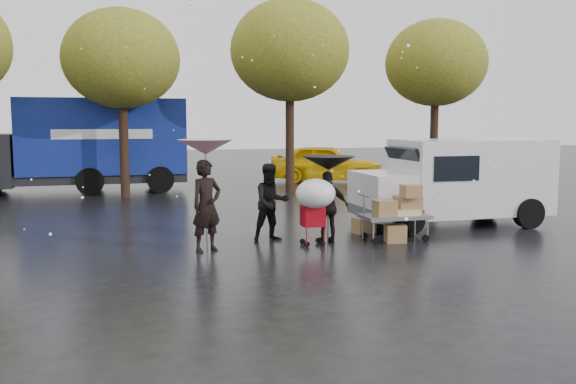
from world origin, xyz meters
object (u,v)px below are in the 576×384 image
object	(u,v)px
person_black	(328,207)
shopping_cart	(315,197)
person_pink	(206,206)
yellow_taxi	(327,163)
blue_truck	(81,145)
vendor_cart	(399,209)
white_van	(457,180)

from	to	relation	value
person_black	shopping_cart	size ratio (longest dim) A/B	1.08
person_pink	yellow_taxi	distance (m)	14.57
blue_truck	yellow_taxi	size ratio (longest dim) A/B	1.70
blue_truck	person_pink	bearing A→B (deg)	-75.49
person_black	blue_truck	size ratio (longest dim) A/B	0.19
shopping_cart	yellow_taxi	xyz separation A→B (m)	(4.77, 12.94, -0.23)
blue_truck	yellow_taxi	xyz separation A→B (m)	(10.11, 0.94, -0.92)
person_pink	vendor_cart	bearing A→B (deg)	-26.58
person_black	blue_truck	world-z (taller)	blue_truck
person_pink	vendor_cart	xyz separation A→B (m)	(4.29, -0.05, -0.22)
white_van	vendor_cart	bearing A→B (deg)	-147.31
vendor_cart	white_van	world-z (taller)	white_van
person_pink	white_van	bearing A→B (deg)	-13.53
yellow_taxi	person_pink	bearing A→B (deg)	175.80
vendor_cart	white_van	xyz separation A→B (m)	(2.35, 1.51, 0.43)
vendor_cart	blue_truck	bearing A→B (deg)	121.78
white_van	yellow_taxi	xyz separation A→B (m)	(0.41, 11.30, -0.33)
person_pink	yellow_taxi	bearing A→B (deg)	35.17
white_van	yellow_taxi	distance (m)	11.31
person_pink	white_van	size ratio (longest dim) A/B	0.38
person_pink	person_black	distance (m)	2.70
vendor_cart	shopping_cart	bearing A→B (deg)	-176.16
shopping_cart	person_black	bearing A→B (deg)	38.48
yellow_taxi	person_black	bearing A→B (deg)	-174.33
shopping_cart	white_van	world-z (taller)	white_van
person_pink	blue_truck	size ratio (longest dim) A/B	0.23
shopping_cart	blue_truck	size ratio (longest dim) A/B	0.18
shopping_cart	blue_truck	bearing A→B (deg)	113.99
person_pink	person_black	bearing A→B (deg)	-22.96
vendor_cart	shopping_cart	distance (m)	2.04
person_pink	blue_truck	world-z (taller)	blue_truck
blue_truck	white_van	bearing A→B (deg)	-46.89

